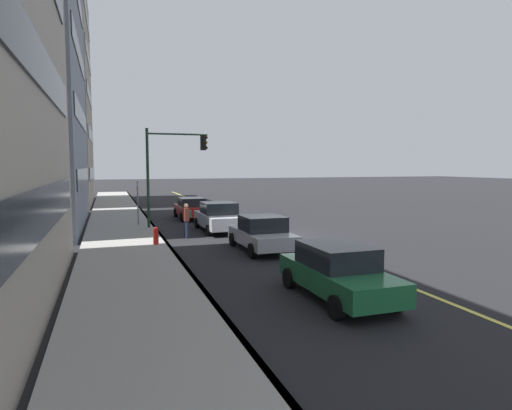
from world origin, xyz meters
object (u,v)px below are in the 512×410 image
(car_green, at_px, (338,271))
(traffic_light_mast, at_px, (171,161))
(street_sign_post, at_px, (138,200))
(car_red, at_px, (191,208))
(fire_hydrant, at_px, (156,237))
(pedestrian_with_backpack, at_px, (187,218))
(car_silver, at_px, (262,233))
(car_white, at_px, (219,217))

(car_green, xyz_separation_m, traffic_light_mast, (14.92, 2.44, 3.17))
(street_sign_post, bearing_deg, traffic_light_mast, -125.79)
(car_red, bearing_deg, fire_hydrant, 161.12)
(car_green, bearing_deg, pedestrian_with_backpack, 10.89)
(car_silver, height_order, fire_hydrant, car_silver)
(car_green, distance_m, fire_hydrant, 10.10)
(traffic_light_mast, bearing_deg, car_red, -23.51)
(car_silver, relative_size, street_sign_post, 1.55)
(car_white, height_order, street_sign_post, street_sign_post)
(pedestrian_with_backpack, xyz_separation_m, traffic_light_mast, (3.52, 0.25, 2.89))
(car_red, bearing_deg, car_green, -178.46)
(car_red, xyz_separation_m, car_green, (-19.34, -0.52, 0.02))
(car_green, relative_size, fire_hydrant, 4.62)
(car_silver, relative_size, pedestrian_with_backpack, 2.40)
(car_green, bearing_deg, street_sign_post, 14.71)
(car_red, bearing_deg, car_white, -175.64)
(pedestrian_with_backpack, bearing_deg, traffic_light_mast, 4.01)
(car_silver, xyz_separation_m, traffic_light_mast, (7.79, 2.79, 3.19))
(car_silver, distance_m, car_white, 6.09)
(traffic_light_mast, height_order, street_sign_post, traffic_light_mast)
(car_green, relative_size, car_white, 0.92)
(street_sign_post, bearing_deg, car_green, -165.29)
(traffic_light_mast, bearing_deg, pedestrian_with_backpack, -175.99)
(traffic_light_mast, bearing_deg, street_sign_post, 54.21)
(car_red, height_order, car_green, car_green)
(car_red, height_order, pedestrian_with_backpack, pedestrian_with_backpack)
(car_green, relative_size, pedestrian_with_backpack, 2.45)
(car_red, distance_m, traffic_light_mast, 5.77)
(car_white, height_order, pedestrian_with_backpack, pedestrian_with_backpack)
(car_silver, relative_size, car_green, 0.98)
(car_green, bearing_deg, traffic_light_mast, 9.29)
(car_red, relative_size, traffic_light_mast, 0.74)
(pedestrian_with_backpack, height_order, traffic_light_mast, traffic_light_mast)
(street_sign_post, bearing_deg, car_silver, -153.14)
(pedestrian_with_backpack, height_order, street_sign_post, street_sign_post)
(car_red, bearing_deg, pedestrian_with_backpack, 168.08)
(car_silver, xyz_separation_m, car_green, (-7.13, 0.35, 0.02))
(car_white, relative_size, fire_hydrant, 5.04)
(car_red, distance_m, street_sign_post, 4.94)
(car_red, distance_m, car_white, 6.15)
(car_white, xyz_separation_m, fire_hydrant, (-3.91, 3.90, -0.33))
(car_white, xyz_separation_m, street_sign_post, (3.03, 4.21, 0.82))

